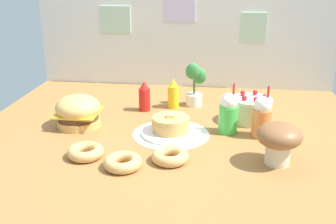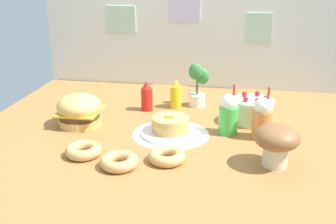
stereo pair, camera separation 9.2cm
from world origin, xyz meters
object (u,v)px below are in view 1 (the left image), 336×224
(donut_vanilla, at_px, (170,156))
(donut_pink_glaze, at_px, (86,152))
(ketchup_bottle, at_px, (144,97))
(layer_cake, at_px, (251,109))
(donut_chocolate, at_px, (123,162))
(potted_plant, at_px, (195,82))
(mushroom_stool, at_px, (279,139))
(cream_soda_cup, at_px, (228,113))
(burger, at_px, (78,111))
(mustard_bottle, at_px, (173,94))
(orange_float_cup, at_px, (262,117))
(pancake_stack, at_px, (171,127))

(donut_vanilla, bearing_deg, donut_pink_glaze, -178.85)
(ketchup_bottle, height_order, donut_vanilla, ketchup_bottle)
(layer_cake, distance_m, donut_chocolate, 0.98)
(donut_vanilla, relative_size, potted_plant, 0.61)
(layer_cake, relative_size, donut_vanilla, 1.34)
(mushroom_stool, bearing_deg, ketchup_bottle, 139.55)
(cream_soda_cup, distance_m, donut_pink_glaze, 0.85)
(burger, bearing_deg, donut_pink_glaze, -66.46)
(mustard_bottle, relative_size, cream_soda_cup, 0.67)
(cream_soda_cup, distance_m, orange_float_cup, 0.19)
(orange_float_cup, distance_m, donut_pink_glaze, 1.01)
(cream_soda_cup, distance_m, potted_plant, 0.52)
(layer_cake, height_order, donut_vanilla, layer_cake)
(ketchup_bottle, relative_size, mushroom_stool, 0.91)
(burger, bearing_deg, cream_soda_cup, 1.15)
(pancake_stack, bearing_deg, ketchup_bottle, 120.78)
(donut_chocolate, xyz_separation_m, mushroom_stool, (0.76, 0.15, 0.10))
(burger, relative_size, cream_soda_cup, 0.88)
(ketchup_bottle, relative_size, donut_vanilla, 1.08)
(mustard_bottle, xyz_separation_m, orange_float_cup, (0.56, -0.43, 0.03))
(pancake_stack, height_order, donut_pink_glaze, pancake_stack)
(mushroom_stool, bearing_deg, layer_cake, 99.96)
(pancake_stack, height_order, mustard_bottle, mustard_bottle)
(donut_pink_glaze, height_order, potted_plant, potted_plant)
(ketchup_bottle, bearing_deg, mustard_bottle, 24.18)
(layer_cake, height_order, mushroom_stool, mushroom_stool)
(orange_float_cup, xyz_separation_m, donut_vanilla, (-0.48, -0.39, -0.09))
(orange_float_cup, bearing_deg, donut_chocolate, -145.23)
(orange_float_cup, xyz_separation_m, donut_chocolate, (-0.70, -0.49, -0.09))
(mustard_bottle, bearing_deg, donut_chocolate, -98.50)
(ketchup_bottle, relative_size, mustard_bottle, 1.00)
(cream_soda_cup, height_order, potted_plant, potted_plant)
(pancake_stack, bearing_deg, potted_plant, 79.68)
(layer_cake, bearing_deg, burger, -168.34)
(donut_vanilla, xyz_separation_m, potted_plant, (0.06, 0.88, 0.14))
(burger, height_order, cream_soda_cup, cream_soda_cup)
(potted_plant, bearing_deg, donut_chocolate, -105.79)
(mustard_bottle, xyz_separation_m, donut_chocolate, (-0.14, -0.92, -0.06))
(ketchup_bottle, xyz_separation_m, orange_float_cup, (0.75, -0.35, 0.03))
(donut_vanilla, distance_m, potted_plant, 0.90)
(cream_soda_cup, height_order, orange_float_cup, same)
(donut_chocolate, distance_m, potted_plant, 1.03)
(ketchup_bottle, distance_m, mushroom_stool, 1.06)
(ketchup_bottle, relative_size, donut_pink_glaze, 1.08)
(burger, xyz_separation_m, donut_chocolate, (0.40, -0.50, -0.06))
(pancake_stack, relative_size, donut_pink_glaze, 1.83)
(ketchup_bottle, distance_m, donut_chocolate, 0.84)
(ketchup_bottle, bearing_deg, donut_chocolate, -86.64)
(donut_chocolate, bearing_deg, layer_cake, 47.68)
(burger, height_order, ketchup_bottle, ketchup_bottle)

